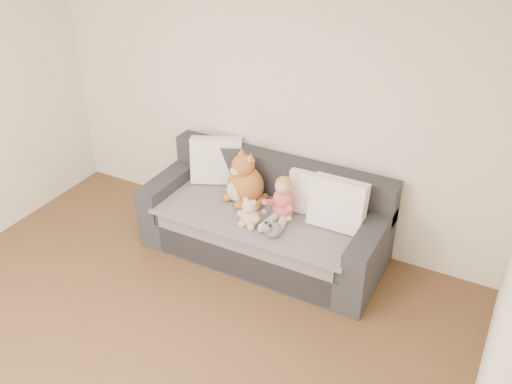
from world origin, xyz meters
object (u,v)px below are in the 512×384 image
teddy_bear (249,215)px  sippy_cup (272,224)px  plush_cat (244,182)px  toddler (281,203)px  sofa (266,223)px

teddy_bear → sippy_cup: 0.21m
plush_cat → sippy_cup: 0.55m
plush_cat → toddler: bearing=6.9°
teddy_bear → toddler: bearing=53.7°
toddler → sippy_cup: bearing=-92.3°
teddy_bear → sippy_cup: teddy_bear is taller
sofa → toddler: bearing=-24.1°
toddler → plush_cat: 0.45m
sofa → teddy_bear: sofa is taller
sippy_cup → sofa: bearing=126.0°
sippy_cup → plush_cat: bearing=144.9°
sofa → plush_cat: 0.43m
toddler → teddy_bear: toddler is taller
plush_cat → teddy_bear: 0.43m
sofa → toddler: 0.40m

